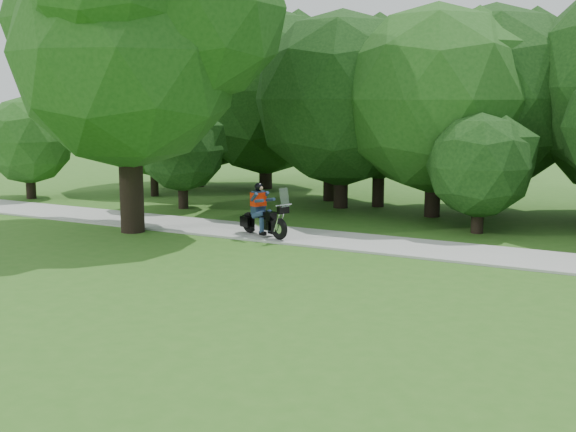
% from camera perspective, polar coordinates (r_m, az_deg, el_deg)
% --- Properties ---
extents(ground, '(100.00, 100.00, 0.00)m').
position_cam_1_polar(ground, '(10.68, 9.66, -11.83)').
color(ground, '#31641C').
rests_on(ground, ground).
extents(walkway, '(60.00, 2.20, 0.06)m').
position_cam_1_polar(walkway, '(18.16, 17.65, -3.19)').
color(walkway, '#A4A49F').
rests_on(walkway, ground).
extents(big_tree_west, '(8.64, 6.56, 9.96)m').
position_cam_1_polar(big_tree_west, '(21.34, -12.15, 14.32)').
color(big_tree_west, black).
rests_on(big_tree_west, ground).
extents(touring_motorcycle, '(1.84, 1.09, 1.47)m').
position_cam_1_polar(touring_motorcycle, '(19.87, -2.12, -0.05)').
color(touring_motorcycle, black).
rests_on(touring_motorcycle, walkway).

